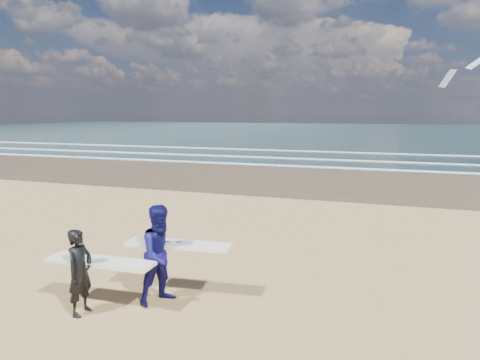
% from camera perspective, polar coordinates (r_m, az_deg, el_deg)
% --- Properties ---
extents(ocean, '(220.00, 100.00, 0.02)m').
position_cam_1_polar(ocean, '(79.55, 28.78, 5.36)').
color(ocean, '#193337').
rests_on(ocean, ground).
extents(surfer_near, '(2.22, 0.95, 1.66)m').
position_cam_1_polar(surfer_near, '(8.81, -20.16, -11.23)').
color(surfer_near, black).
rests_on(surfer_near, ground).
extents(surfer_far, '(2.24, 1.34, 2.01)m').
position_cam_1_polar(surfer_far, '(8.84, -10.26, -9.62)').
color(surfer_far, '#0E0D4D').
rests_on(surfer_far, ground).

